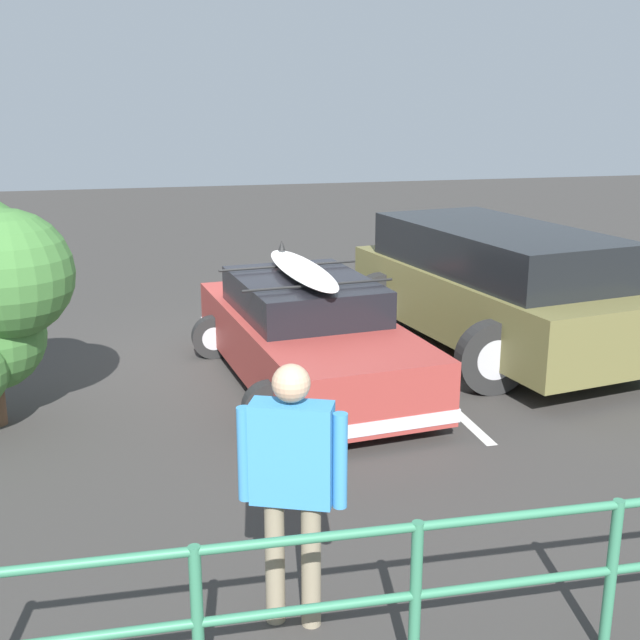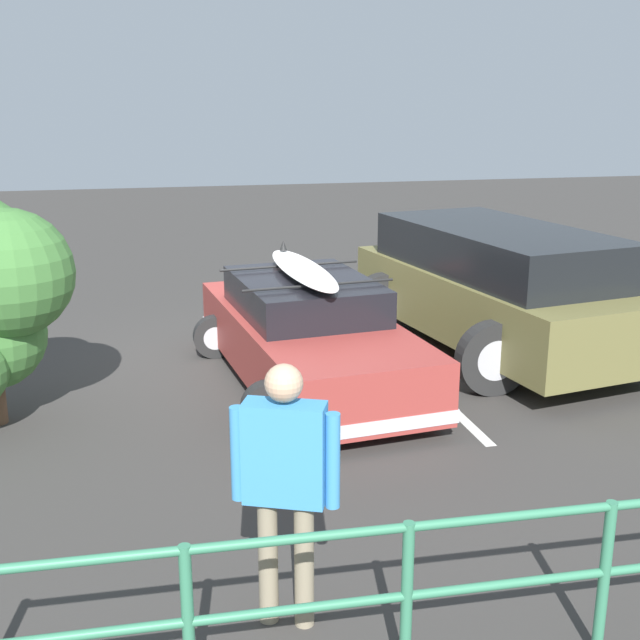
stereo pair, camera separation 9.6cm
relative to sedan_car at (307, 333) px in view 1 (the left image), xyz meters
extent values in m
cube|color=#383533|center=(0.27, -0.69, -0.62)|extent=(44.00, 44.00, 0.02)
cube|color=silver|center=(-1.38, 0.04, -0.61)|extent=(0.12, 4.51, 0.00)
cube|color=#9E3833|center=(0.00, 0.04, -0.11)|extent=(2.16, 4.49, 0.68)
cube|color=black|center=(0.01, -0.14, 0.44)|extent=(1.72, 2.22, 0.42)
cube|color=silver|center=(-0.22, 2.15, -0.33)|extent=(1.76, 0.28, 0.14)
cube|color=silver|center=(0.21, -2.07, -0.33)|extent=(1.76, 0.28, 0.14)
cylinder|color=black|center=(-1.02, 1.28, -0.33)|extent=(0.57, 0.18, 0.57)
cylinder|color=#B7B7BC|center=(-1.02, 1.28, -0.33)|extent=(0.31, 0.19, 0.31)
cylinder|color=black|center=(0.73, 1.46, -0.33)|extent=(0.57, 0.18, 0.57)
cylinder|color=#B7B7BC|center=(0.73, 1.46, -0.33)|extent=(0.31, 0.19, 0.31)
cylinder|color=black|center=(-0.74, -1.39, -0.33)|extent=(0.57, 0.18, 0.57)
cylinder|color=#B7B7BC|center=(-0.74, -1.39, -0.33)|extent=(0.31, 0.19, 0.31)
cylinder|color=black|center=(1.01, -1.21, -0.33)|extent=(0.57, 0.18, 0.57)
cylinder|color=#B7B7BC|center=(1.01, -1.21, -0.33)|extent=(0.31, 0.19, 0.31)
cylinder|color=black|center=(-0.04, 0.43, 0.69)|extent=(1.80, 0.21, 0.03)
cylinder|color=black|center=(0.07, -0.70, 0.69)|extent=(1.80, 0.21, 0.03)
ellipsoid|color=white|center=(0.02, -0.19, 0.75)|extent=(0.60, 2.57, 0.09)
cone|color=black|center=(0.06, -1.21, 0.87)|extent=(0.10, 0.10, 0.14)
cube|color=brown|center=(-2.75, -0.64, 0.09)|extent=(2.66, 4.95, 0.83)
cube|color=black|center=(-2.75, -0.64, 0.80)|extent=(2.34, 3.90, 0.59)
cylinder|color=black|center=(-2.35, -3.05, 0.19)|extent=(0.81, 0.31, 0.79)
cylinder|color=black|center=(-3.95, 0.60, -0.17)|extent=(0.88, 0.22, 0.88)
cylinder|color=#B7B7BC|center=(-3.95, 0.60, -0.17)|extent=(0.48, 0.23, 0.48)
cylinder|color=black|center=(-2.01, 0.92, -0.17)|extent=(0.88, 0.22, 0.88)
cylinder|color=#B7B7BC|center=(-2.01, 0.92, -0.17)|extent=(0.48, 0.23, 0.48)
cylinder|color=black|center=(-3.49, -2.19, -0.17)|extent=(0.88, 0.22, 0.88)
cylinder|color=#B7B7BC|center=(-3.49, -2.19, -0.17)|extent=(0.48, 0.23, 0.48)
cylinder|color=black|center=(-1.55, -1.87, -0.17)|extent=(0.88, 0.22, 0.88)
cylinder|color=#B7B7BC|center=(-1.55, -1.87, -0.17)|extent=(0.48, 0.23, 0.48)
cylinder|color=gray|center=(1.03, 4.59, -0.17)|extent=(0.13, 0.13, 0.89)
cylinder|color=gray|center=(1.25, 4.50, -0.17)|extent=(0.13, 0.13, 0.89)
cube|color=#3D8ED1|center=(1.14, 4.55, 0.61)|extent=(0.56, 0.39, 0.67)
sphere|color=#D6A884|center=(1.14, 4.55, 1.08)|extent=(0.24, 0.24, 0.24)
cylinder|color=#3D8ED1|center=(0.86, 4.67, 0.58)|extent=(0.09, 0.09, 0.63)
cylinder|color=#3D8ED1|center=(1.42, 4.43, 0.58)|extent=(0.09, 0.09, 0.63)
cylinder|color=#387F5B|center=(-0.69, 5.30, -0.08)|extent=(0.07, 0.07, 1.05)
cylinder|color=#387F5B|center=(0.56, 5.26, -0.08)|extent=(0.07, 0.07, 1.05)
cylinder|color=#387F5B|center=(1.81, 5.21, -0.08)|extent=(0.07, 0.07, 1.05)
cylinder|color=#387F5B|center=(-0.69, 5.30, 0.42)|extent=(7.51, 0.34, 0.06)
cylinder|color=#387F5B|center=(-0.69, 5.30, -0.03)|extent=(7.51, 0.34, 0.06)
sphere|color=#427A38|center=(3.23, 0.68, 1.05)|extent=(1.32, 1.32, 1.32)
camera|label=1|loc=(2.07, 9.05, 2.76)|focal=45.00mm
camera|label=2|loc=(1.97, 9.07, 2.76)|focal=45.00mm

